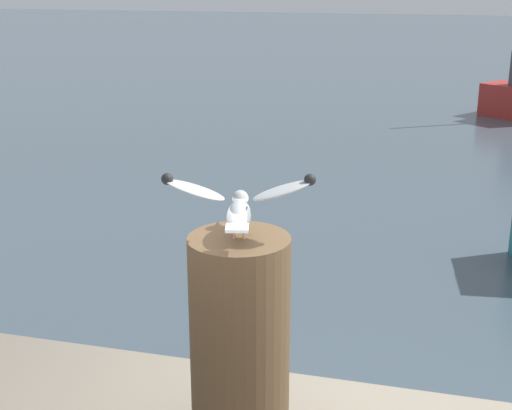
# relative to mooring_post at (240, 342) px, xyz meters

# --- Properties ---
(mooring_post) EXTENTS (0.39, 0.39, 0.87)m
(mooring_post) POSITION_rel_mooring_post_xyz_m (0.00, 0.00, 0.00)
(mooring_post) COLOR #4C3823
(mooring_post) RESTS_ON harbor_quay
(seagull) EXTENTS (0.55, 0.39, 0.25)m
(seagull) POSITION_rel_mooring_post_xyz_m (-0.00, 0.00, 0.56)
(seagull) COLOR #C67660
(seagull) RESTS_ON mooring_post
(channel_buoy) EXTENTS (0.56, 0.56, 1.33)m
(channel_buoy) POSITION_rel_mooring_post_xyz_m (-0.74, 2.45, -1.47)
(channel_buoy) COLOR yellow
(channel_buoy) RESTS_ON ground_plane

